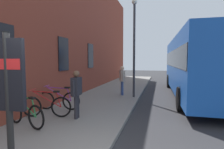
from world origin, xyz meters
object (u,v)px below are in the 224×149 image
at_px(bicycle_under_window, 25,114).
at_px(pedestrian_crossing_street, 76,89).
at_px(transit_info_sign, 8,85).
at_px(pedestrian_near_bus, 122,78).
at_px(bicycle_far_end, 47,106).
at_px(bicycle_nearest_sign, 59,100).
at_px(city_bus, 195,63).
at_px(street_lamp, 134,40).

relative_size(bicycle_under_window, pedestrian_crossing_street, 1.05).
distance_m(transit_info_sign, pedestrian_near_bus, 7.77).
height_order(transit_info_sign, pedestrian_crossing_street, transit_info_sign).
bearing_deg(bicycle_far_end, transit_info_sign, -153.49).
bearing_deg(bicycle_under_window, bicycle_far_end, -4.42).
height_order(bicycle_far_end, bicycle_nearest_sign, same).
bearing_deg(city_bus, transit_info_sign, 155.13).
relative_size(transit_info_sign, city_bus, 0.23).
xyz_separation_m(city_bus, pedestrian_near_bus, (-1.26, 4.02, -0.80)).
bearing_deg(bicycle_nearest_sign, bicycle_under_window, -178.94).
relative_size(bicycle_under_window, transit_info_sign, 0.71).
bearing_deg(city_bus, pedestrian_crossing_street, 140.94).
distance_m(bicycle_nearest_sign, pedestrian_crossing_street, 1.56).
bearing_deg(transit_info_sign, bicycle_under_window, 36.78).
bearing_deg(bicycle_nearest_sign, pedestrian_near_bus, -26.39).
bearing_deg(bicycle_nearest_sign, pedestrian_crossing_street, -123.99).
relative_size(bicycle_under_window, bicycle_nearest_sign, 0.97).
bearing_deg(street_lamp, bicycle_far_end, 150.28).
height_order(transit_info_sign, city_bus, city_bus).
xyz_separation_m(bicycle_under_window, pedestrian_near_bus, (5.56, -1.79, 0.61)).
xyz_separation_m(pedestrian_crossing_street, pedestrian_near_bus, (4.47, -0.63, 0.01)).
relative_size(bicycle_far_end, city_bus, 0.17).
height_order(city_bus, street_lamp, street_lamp).
height_order(bicycle_under_window, pedestrian_crossing_street, pedestrian_crossing_street).
xyz_separation_m(pedestrian_near_bus, street_lamp, (-0.36, -0.72, 2.06)).
distance_m(bicycle_nearest_sign, pedestrian_near_bus, 4.14).
bearing_deg(street_lamp, city_bus, -63.87).
height_order(bicycle_nearest_sign, pedestrian_crossing_street, pedestrian_crossing_street).
distance_m(bicycle_far_end, pedestrian_crossing_street, 1.25).
bearing_deg(transit_info_sign, street_lamp, -6.74).
relative_size(bicycle_nearest_sign, pedestrian_crossing_street, 1.08).
distance_m(bicycle_far_end, city_bus, 8.33).
xyz_separation_m(bicycle_far_end, street_lamp, (4.26, -2.43, 2.67)).
bearing_deg(city_bus, bicycle_under_window, 139.61).
bearing_deg(city_bus, bicycle_nearest_sign, 130.19).
xyz_separation_m(bicycle_under_window, bicycle_nearest_sign, (1.89, 0.03, 0.00)).
distance_m(transit_info_sign, pedestrian_crossing_street, 3.36).
bearing_deg(street_lamp, pedestrian_near_bus, 63.67).
xyz_separation_m(bicycle_far_end, pedestrian_near_bus, (4.62, -1.71, 0.61)).
bearing_deg(city_bus, street_lamp, 116.13).
bearing_deg(pedestrian_crossing_street, city_bus, -39.06).
height_order(pedestrian_crossing_street, street_lamp, street_lamp).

